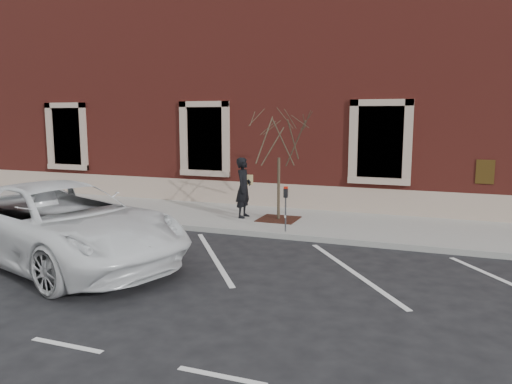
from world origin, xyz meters
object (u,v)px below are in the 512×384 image
at_px(man, 244,188).
at_px(parking_meter, 286,200).
at_px(sapling, 279,140).
at_px(white_truck, 61,224).

relative_size(man, parking_meter, 1.50).
xyz_separation_m(man, parking_meter, (1.75, -1.36, -0.07)).
distance_m(parking_meter, sapling, 2.16).
bearing_deg(man, sapling, -87.49).
distance_m(parking_meter, white_truck, 5.57).
height_order(man, white_truck, man).
relative_size(parking_meter, white_truck, 0.19).
bearing_deg(man, parking_meter, -128.04).
relative_size(parking_meter, sapling, 0.36).
bearing_deg(sapling, parking_meter, -65.03).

